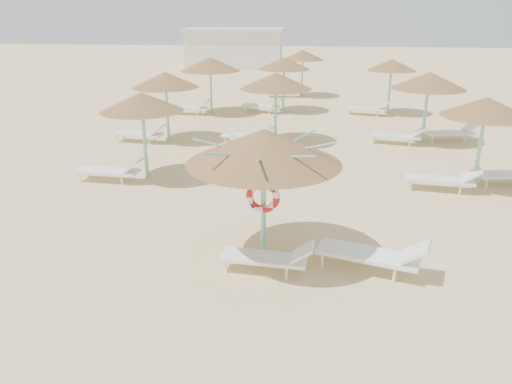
# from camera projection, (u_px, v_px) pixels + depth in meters

# --- Properties ---
(ground) EXTENTS (120.00, 120.00, 0.00)m
(ground) POSITION_uv_depth(u_px,v_px,m) (279.00, 265.00, 10.33)
(ground) COLOR #D9B984
(ground) RESTS_ON ground
(main_palapa) EXTENTS (3.12, 3.12, 2.79)m
(main_palapa) POSITION_uv_depth(u_px,v_px,m) (264.00, 147.00, 9.81)
(main_palapa) COLOR #74C9B6
(main_palapa) RESTS_ON ground
(lounger_main_a) EXTENTS (1.91, 0.74, 0.68)m
(lounger_main_a) POSITION_uv_depth(u_px,v_px,m) (270.00, 257.00, 9.96)
(lounger_main_a) COLOR white
(lounger_main_a) RESTS_ON ground
(lounger_main_b) EXTENTS (2.28, 1.29, 0.79)m
(lounger_main_b) POSITION_uv_depth(u_px,v_px,m) (375.00, 254.00, 9.95)
(lounger_main_b) COLOR white
(lounger_main_b) RESTS_ON ground
(palapa_field) EXTENTS (20.44, 18.12, 2.73)m
(palapa_field) POSITION_uv_depth(u_px,v_px,m) (363.00, 80.00, 19.69)
(palapa_field) COLOR #74C9B6
(palapa_field) RESTS_ON ground
(service_hut) EXTENTS (8.40, 4.40, 3.25)m
(service_hut) POSITION_uv_depth(u_px,v_px,m) (235.00, 48.00, 42.95)
(service_hut) COLOR silver
(service_hut) RESTS_ON ground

